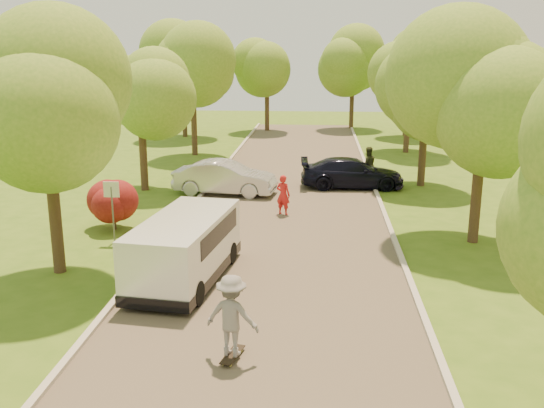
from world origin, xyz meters
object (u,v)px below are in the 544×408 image
(person_striped, at_px, (283,195))
(skateboarder, at_px, (232,315))
(minivan, at_px, (185,247))
(person_olive, at_px, (368,165))
(silver_sedan, at_px, (225,178))
(street_sign, at_px, (112,199))
(longboard, at_px, (233,355))
(dark_sedan, at_px, (352,173))

(person_striped, bearing_deg, skateboarder, 112.57)
(minivan, bearing_deg, skateboarder, -58.89)
(person_olive, bearing_deg, person_striped, 46.90)
(silver_sedan, bearing_deg, street_sign, 166.56)
(street_sign, relative_size, longboard, 2.23)
(minivan, height_order, longboard, minivan)
(skateboarder, bearing_deg, street_sign, -42.89)
(skateboarder, bearing_deg, dark_sedan, -88.10)
(skateboarder, bearing_deg, silver_sedan, -67.45)
(skateboarder, bearing_deg, person_olive, -89.90)
(street_sign, distance_m, minivan, 4.74)
(skateboarder, xyz_separation_m, person_olive, (4.28, 18.41, -0.12))
(street_sign, distance_m, dark_sedan, 12.80)
(silver_sedan, xyz_separation_m, dark_sedan, (5.97, 1.85, -0.06))
(silver_sedan, relative_size, dark_sedan, 0.95)
(street_sign, bearing_deg, dark_sedan, 46.73)
(skateboarder, relative_size, person_striped, 1.11)
(street_sign, relative_size, minivan, 0.41)
(street_sign, height_order, minivan, street_sign)
(silver_sedan, distance_m, person_striped, 4.47)
(street_sign, height_order, dark_sedan, street_sign)
(minivan, distance_m, person_olive, 15.22)
(minivan, height_order, silver_sedan, minivan)
(dark_sedan, bearing_deg, person_olive, -37.57)
(street_sign, relative_size, person_striped, 1.31)
(longboard, height_order, skateboarder, skateboarder)
(person_striped, height_order, person_olive, person_olive)
(skateboarder, relative_size, person_olive, 1.00)
(street_sign, xyz_separation_m, person_striped, (5.71, 4.07, -0.74))
(street_sign, bearing_deg, minivan, -45.42)
(longboard, relative_size, person_striped, 0.59)
(dark_sedan, distance_m, person_striped, 6.05)
(longboard, bearing_deg, person_striped, -78.66)
(street_sign, xyz_separation_m, silver_sedan, (2.79, 7.45, -0.78))
(silver_sedan, bearing_deg, minivan, -170.20)
(silver_sedan, xyz_separation_m, skateboarder, (2.54, -15.37, 0.26))
(minivan, relative_size, skateboarder, 2.90)
(silver_sedan, distance_m, skateboarder, 15.58)
(silver_sedan, distance_m, dark_sedan, 6.25)
(person_striped, bearing_deg, dark_sedan, -95.84)
(longboard, xyz_separation_m, person_striped, (0.38, 11.99, 0.73))
(minivan, distance_m, person_striped, 7.81)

